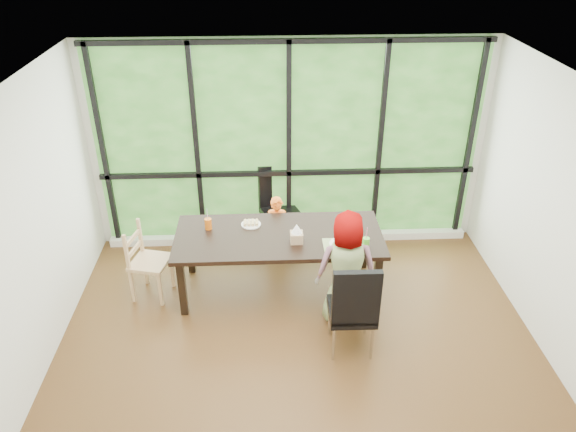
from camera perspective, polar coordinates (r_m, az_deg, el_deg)
The scene contains 22 objects.
ground at distance 5.79m, azimuth 1.18°, elevation -13.96°, with size 5.00×5.00×0.00m, color black.
back_wall at distance 6.96m, azimuth 0.07°, elevation 7.32°, with size 5.00×5.00×0.00m, color silver.
foliage_backdrop at distance 6.94m, azimuth 0.07°, elevation 7.26°, with size 4.80×0.02×2.65m, color #224B19.
window_mullions at distance 6.91m, azimuth 0.09°, elevation 7.13°, with size 4.80×0.06×2.65m, color black, non-canonical shape.
window_sill at distance 7.47m, azimuth 0.10°, elevation -2.24°, with size 4.80×0.12×0.10m, color silver.
dining_table at distance 6.39m, azimuth -0.94°, elevation -4.84°, with size 2.35×1.01×0.75m, color black.
chair_window_leather at distance 7.17m, azimuth -0.78°, elevation 0.84°, with size 0.46×0.46×1.08m, color black.
chair_interior_leather at distance 5.54m, azimuth 6.69°, elevation -9.19°, with size 0.46×0.46×1.08m, color black.
chair_end_beech at distance 6.46m, azimuth -14.15°, elevation -4.67°, with size 0.42×0.40×0.90m, color tan.
child_toddler at distance 6.87m, azimuth -1.12°, elevation -1.46°, with size 0.33×0.21×0.90m, color orange.
child_older at distance 5.83m, azimuth 6.09°, elevation -5.48°, with size 0.64×0.42×1.32m, color slate.
placemat at distance 6.03m, azimuth 5.59°, elevation -3.04°, with size 0.40×0.29×0.01m, color tan.
plate_far at distance 6.39m, azimuth -3.88°, elevation -0.88°, with size 0.23×0.23×0.01m, color white.
plate_near at distance 6.04m, azimuth 5.51°, elevation -2.91°, with size 0.25×0.25×0.02m, color white.
orange_cup at distance 6.34m, azimuth -8.31°, elevation -0.81°, with size 0.08×0.08×0.13m, color #D95F12.
green_cup at distance 6.00m, azimuth 8.12°, elevation -2.78°, with size 0.08×0.08×0.12m, color #5AC831.
tissue_box at distance 6.03m, azimuth 0.90°, elevation -2.24°, with size 0.14×0.14×0.12m, color tan.
crepe_rolls_far at distance 6.38m, azimuth -3.88°, elevation -0.68°, with size 0.20×0.12×0.04m, color tan, non-canonical shape.
crepe_rolls_near at distance 6.03m, azimuth 5.53°, elevation -2.70°, with size 0.05×0.12×0.04m, color tan, non-canonical shape.
straw_white at distance 6.29m, azimuth -8.37°, elevation 0.01°, with size 0.01×0.01×0.20m, color white.
straw_pink at distance 5.94m, azimuth 8.18°, elevation -1.97°, with size 0.01×0.01×0.20m, color pink.
tissue at distance 5.97m, azimuth 0.91°, elevation -1.31°, with size 0.12×0.12×0.11m, color white.
Camera 1 is at (-0.32, -4.18, 4.00)m, focal length 34.15 mm.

